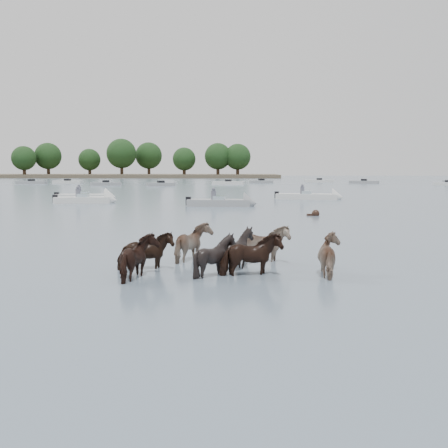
{
  "coord_description": "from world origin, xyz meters",
  "views": [
    {
      "loc": [
        -1.12,
        -12.03,
        2.61
      ],
      "look_at": [
        -1.63,
        1.99,
        1.1
      ],
      "focal_mm": 40.92,
      "sensor_mm": 36.0,
      "label": 1
    }
  ],
  "objects": [
    {
      "name": "ground",
      "position": [
        0.0,
        0.0,
        0.0
      ],
      "size": [
        400.0,
        400.0,
        0.0
      ],
      "primitive_type": "plane",
      "color": "#4D5E6F",
      "rests_on": "ground"
    },
    {
      "name": "shoreline",
      "position": [
        -70.0,
        150.0,
        0.5
      ],
      "size": [
        160.0,
        30.0,
        1.0
      ],
      "primitive_type": "cube",
      "color": "#4C4233",
      "rests_on": "ground"
    },
    {
      "name": "pony_herd",
      "position": [
        -1.6,
        1.01,
        0.42
      ],
      "size": [
        6.3,
        3.85,
        1.3
      ],
      "color": "black",
      "rests_on": "ground"
    },
    {
      "name": "swimming_pony",
      "position": [
        2.97,
        16.78,
        0.1
      ],
      "size": [
        0.72,
        0.44,
        0.44
      ],
      "color": "black",
      "rests_on": "ground"
    },
    {
      "name": "motorboat_a",
      "position": [
        -12.76,
        27.2,
        0.23
      ],
      "size": [
        4.95,
        2.21,
        1.92
      ],
      "rotation": [
        0.0,
        0.0,
        0.13
      ],
      "color": "silver",
      "rests_on": "ground"
    },
    {
      "name": "motorboat_b",
      "position": [
        -2.03,
        24.11,
        0.23
      ],
      "size": [
        5.13,
        1.96,
        1.92
      ],
      "rotation": [
        0.0,
        0.0,
        -0.07
      ],
      "color": "gray",
      "rests_on": "ground"
    },
    {
      "name": "motorboat_c",
      "position": [
        5.29,
        32.67,
        0.22
      ],
      "size": [
        5.99,
        2.78,
        1.92
      ],
      "rotation": [
        0.0,
        0.0,
        -0.21
      ],
      "color": "silver",
      "rests_on": "ground"
    },
    {
      "name": "motorboat_f",
      "position": [
        -14.04,
        31.48,
        0.23
      ],
      "size": [
        5.3,
        1.94,
        1.92
      ],
      "rotation": [
        0.0,
        0.0,
        0.07
      ],
      "color": "silver",
      "rests_on": "ground"
    },
    {
      "name": "distant_flotilla",
      "position": [
        -0.72,
        78.28,
        0.26
      ],
      "size": [
        105.48,
        24.93,
        0.93
      ],
      "color": "silver",
      "rests_on": "ground"
    },
    {
      "name": "treeline",
      "position": [
        -74.4,
        148.21,
        6.79
      ],
      "size": [
        146.25,
        23.18,
        12.58
      ],
      "color": "#382619",
      "rests_on": "ground"
    }
  ]
}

